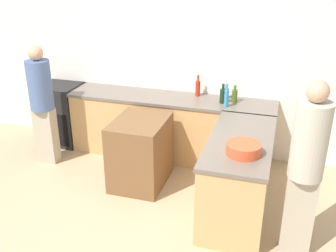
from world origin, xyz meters
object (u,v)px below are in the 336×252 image
island_table (140,152)px  olive_oil_bottle (235,95)px  mixing_bowl (243,149)px  person_by_range (42,101)px  range_oven (62,114)px  wine_bottle_dark (223,95)px  hot_sauce_bottle (198,88)px  water_bottle_blue (226,93)px  dish_soap_bottle (226,98)px  person_at_peninsula (306,165)px

island_table → olive_oil_bottle: (1.04, 0.90, 0.57)m
island_table → mixing_bowl: 1.57m
person_by_range → range_oven: bearing=102.3°
wine_bottle_dark → range_oven: bearing=179.7°
mixing_bowl → olive_oil_bottle: 1.55m
hot_sauce_bottle → water_bottle_blue: 0.41m
range_oven → person_by_range: person_by_range is taller
range_oven → wine_bottle_dark: size_ratio=3.46×
island_table → dish_soap_bottle: bearing=35.5°
island_table → person_at_peninsula: size_ratio=0.49×
range_oven → dish_soap_bottle: (2.59, -0.15, 0.58)m
olive_oil_bottle → mixing_bowl: bearing=-78.6°
dish_soap_bottle → person_at_peninsula: (0.98, -1.47, -0.06)m
island_table → person_at_peninsula: (1.94, -0.78, 0.54)m
mixing_bowl → hot_sauce_bottle: bearing=117.5°
range_oven → island_table: size_ratio=1.06×
island_table → person_by_range: size_ratio=0.52×
range_oven → dish_soap_bottle: bearing=-3.2°
hot_sauce_bottle → wine_bottle_dark: bearing=-26.0°
mixing_bowl → person_by_range: bearing=164.8°
dish_soap_bottle → person_by_range: size_ratio=0.19×
wine_bottle_dark → water_bottle_blue: 0.20m
person_at_peninsula → olive_oil_bottle: bearing=118.1°
wine_bottle_dark → person_at_peninsula: bearing=-56.8°
olive_oil_bottle → person_at_peninsula: person_at_peninsula is taller
hot_sauce_bottle → person_at_peninsula: bearing=-51.3°
wine_bottle_dark → water_bottle_blue: bearing=85.5°
olive_oil_bottle → dish_soap_bottle: bearing=-109.5°
mixing_bowl → wine_bottle_dark: (-0.45, 1.43, 0.05)m
wine_bottle_dark → mixing_bowl: bearing=-72.4°
water_bottle_blue → person_by_range: size_ratio=0.12×
range_oven → person_by_range: size_ratio=0.55×
range_oven → wine_bottle_dark: bearing=-0.3°
person_by_range → person_at_peninsula: 3.55m
person_by_range → island_table: bearing=-6.1°
mixing_bowl → hot_sauce_bottle: hot_sauce_bottle is taller
person_at_peninsula → person_by_range: bearing=164.6°
water_bottle_blue → person_at_peninsula: 2.07m
island_table → person_by_range: bearing=173.9°
wine_bottle_dark → person_by_range: person_by_range is taller
wine_bottle_dark → person_at_peninsula: size_ratio=0.15×
range_oven → mixing_bowl: 3.35m
island_table → hot_sauce_bottle: bearing=63.4°
mixing_bowl → wine_bottle_dark: bearing=107.6°
range_oven → dish_soap_bottle: dish_soap_bottle is taller
olive_oil_bottle → person_by_range: bearing=-163.5°
dish_soap_bottle → olive_oil_bottle: (0.08, 0.22, -0.03)m
water_bottle_blue → person_at_peninsula: (1.03, -1.80, -0.01)m
hot_sauce_bottle → person_by_range: size_ratio=0.18×
water_bottle_blue → person_by_range: bearing=-160.2°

